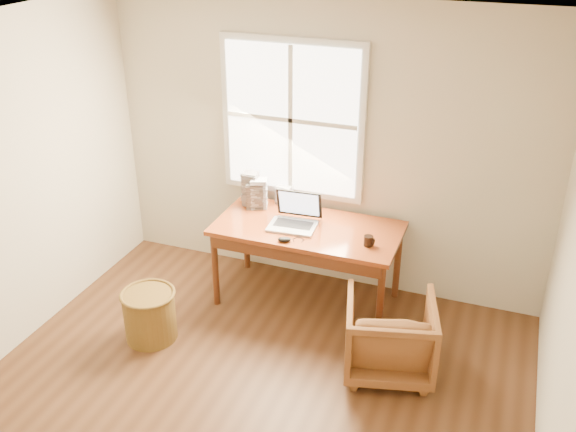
{
  "coord_description": "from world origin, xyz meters",
  "views": [
    {
      "loc": [
        1.55,
        -2.85,
        3.29
      ],
      "look_at": [
        -0.13,
        1.65,
        0.9
      ],
      "focal_mm": 40.0,
      "sensor_mm": 36.0,
      "label": 1
    }
  ],
  "objects_px": {
    "armchair": "(389,336)",
    "desk": "(308,228)",
    "laptop": "(292,210)",
    "wicker_stool": "(150,316)",
    "cd_stack_a": "(259,193)",
    "coffee_mug": "(368,241)"
  },
  "relations": [
    {
      "from": "armchair",
      "to": "cd_stack_a",
      "type": "height_order",
      "value": "cd_stack_a"
    },
    {
      "from": "desk",
      "to": "wicker_stool",
      "type": "relative_size",
      "value": 3.78
    },
    {
      "from": "laptop",
      "to": "desk",
      "type": "bearing_deg",
      "value": 27.63
    },
    {
      "from": "armchair",
      "to": "cd_stack_a",
      "type": "distance_m",
      "value": 1.78
    },
    {
      "from": "desk",
      "to": "laptop",
      "type": "distance_m",
      "value": 0.23
    },
    {
      "from": "armchair",
      "to": "cd_stack_a",
      "type": "xyz_separation_m",
      "value": [
        -1.44,
        0.89,
        0.58
      ]
    },
    {
      "from": "wicker_stool",
      "to": "armchair",
      "type": "bearing_deg",
      "value": 8.66
    },
    {
      "from": "armchair",
      "to": "coffee_mug",
      "type": "relative_size",
      "value": 7.87
    },
    {
      "from": "armchair",
      "to": "coffee_mug",
      "type": "distance_m",
      "value": 0.79
    },
    {
      "from": "wicker_stool",
      "to": "laptop",
      "type": "relative_size",
      "value": 0.9
    },
    {
      "from": "armchair",
      "to": "desk",
      "type": "bearing_deg",
      "value": -51.75
    },
    {
      "from": "laptop",
      "to": "cd_stack_a",
      "type": "xyz_separation_m",
      "value": [
        -0.42,
        0.27,
        -0.03
      ]
    },
    {
      "from": "cd_stack_a",
      "to": "wicker_stool",
      "type": "bearing_deg",
      "value": -112.51
    },
    {
      "from": "coffee_mug",
      "to": "cd_stack_a",
      "type": "distance_m",
      "value": 1.17
    },
    {
      "from": "armchair",
      "to": "wicker_stool",
      "type": "distance_m",
      "value": 1.95
    },
    {
      "from": "desk",
      "to": "armchair",
      "type": "distance_m",
      "value": 1.2
    },
    {
      "from": "wicker_stool",
      "to": "laptop",
      "type": "height_order",
      "value": "laptop"
    },
    {
      "from": "laptop",
      "to": "cd_stack_a",
      "type": "height_order",
      "value": "laptop"
    },
    {
      "from": "desk",
      "to": "laptop",
      "type": "bearing_deg",
      "value": -148.28
    },
    {
      "from": "wicker_stool",
      "to": "cd_stack_a",
      "type": "distance_m",
      "value": 1.45
    },
    {
      "from": "armchair",
      "to": "coffee_mug",
      "type": "height_order",
      "value": "coffee_mug"
    },
    {
      "from": "armchair",
      "to": "laptop",
      "type": "height_order",
      "value": "laptop"
    }
  ]
}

